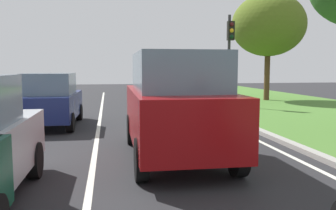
# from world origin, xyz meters

# --- Properties ---
(ground_plane) EXTENTS (60.00, 60.00, 0.00)m
(ground_plane) POSITION_xyz_m (0.00, 14.00, 0.00)
(ground_plane) COLOR #262628
(lane_line_center) EXTENTS (0.12, 32.00, 0.01)m
(lane_line_center) POSITION_xyz_m (-0.70, 14.00, 0.00)
(lane_line_center) COLOR silver
(lane_line_center) RESTS_ON ground
(lane_line_right_edge) EXTENTS (0.12, 32.00, 0.01)m
(lane_line_right_edge) POSITION_xyz_m (3.60, 14.00, 0.00)
(lane_line_right_edge) COLOR silver
(lane_line_right_edge) RESTS_ON ground
(curb_right) EXTENTS (0.24, 48.00, 0.12)m
(curb_right) POSITION_xyz_m (4.10, 14.00, 0.06)
(curb_right) COLOR #9E9B93
(curb_right) RESTS_ON ground
(car_suv_ahead) EXTENTS (2.01, 4.52, 2.28)m
(car_suv_ahead) POSITION_xyz_m (1.06, 9.27, 1.17)
(car_suv_ahead) COLOR maroon
(car_suv_ahead) RESTS_ON ground
(car_hatchback_far) EXTENTS (1.81, 3.74, 1.78)m
(car_hatchback_far) POSITION_xyz_m (-2.25, 14.02, 0.88)
(car_hatchback_far) COLOR navy
(car_hatchback_far) RESTS_ON ground
(traffic_light_near_right) EXTENTS (0.32, 0.50, 4.49)m
(traffic_light_near_right) POSITION_xyz_m (5.47, 18.29, 3.00)
(traffic_light_near_right) COLOR #2D2D2D
(traffic_light_near_right) RESTS_ON ground
(tree_roadside_far) EXTENTS (4.23, 4.23, 6.21)m
(tree_roadside_far) POSITION_xyz_m (8.83, 21.28, 4.40)
(tree_roadside_far) COLOR #4C331E
(tree_roadside_far) RESTS_ON ground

